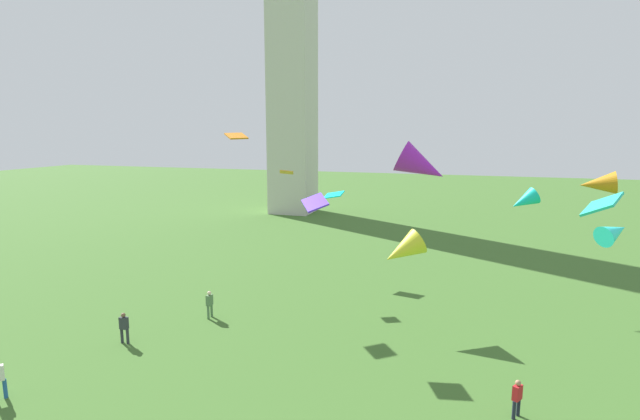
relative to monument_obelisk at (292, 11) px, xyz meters
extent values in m
cube|color=beige|center=(0.00, 0.00, -2.62)|extent=(5.42, 5.42, 47.44)
cylinder|color=#2D3338|center=(6.17, -41.00, -25.94)|extent=(0.15, 0.15, 0.81)
cylinder|color=#2D3338|center=(5.80, -40.99, -25.94)|extent=(0.15, 0.15, 0.81)
cube|color=#2D3338|center=(5.99, -41.00, -25.21)|extent=(0.44, 0.26, 0.64)
sphere|color=brown|center=(5.99, -41.00, -24.78)|extent=(0.24, 0.24, 0.24)
cylinder|color=#235693|center=(4.76, -46.78, -25.93)|extent=(0.16, 0.16, 0.83)
cylinder|color=#51754C|center=(8.48, -36.80, -25.94)|extent=(0.15, 0.15, 0.80)
cylinder|color=#51754C|center=(8.49, -36.44, -25.94)|extent=(0.15, 0.15, 0.80)
cube|color=#51754C|center=(8.49, -36.62, -25.22)|extent=(0.26, 0.44, 0.64)
sphere|color=beige|center=(8.49, -36.62, -24.79)|extent=(0.23, 0.23, 0.23)
cylinder|color=#1E2333|center=(24.99, -41.95, -25.96)|extent=(0.14, 0.14, 0.75)
cylinder|color=#1E2333|center=(25.17, -41.66, -25.96)|extent=(0.14, 0.14, 0.75)
cube|color=red|center=(25.08, -41.81, -25.29)|extent=(0.42, 0.47, 0.60)
sphere|color=#A37556|center=(25.08, -41.81, -24.88)|extent=(0.22, 0.22, 0.22)
cube|color=#24C8AD|center=(27.01, -43.11, -17.60)|extent=(1.44, 1.78, 0.78)
cube|color=orange|center=(10.46, -28.89, -18.17)|extent=(1.15, 0.92, 0.39)
cone|color=#13CCBE|center=(26.38, -27.28, -19.77)|extent=(2.27, 1.83, 1.76)
cone|color=yellow|center=(19.50, -33.93, -21.97)|extent=(3.09, 2.75, 2.39)
cone|color=purple|center=(21.22, -42.76, -16.53)|extent=(2.08, 1.28, 1.81)
cube|color=#06E0E6|center=(12.99, -25.41, -20.14)|extent=(1.54, 1.20, 0.64)
cone|color=#29ECE3|center=(29.48, -35.54, -19.93)|extent=(1.94, 1.86, 1.36)
cone|color=#C37E14|center=(30.96, -25.43, -18.69)|extent=(2.40, 1.73, 1.74)
cube|color=#592EEB|center=(15.04, -36.39, -19.06)|extent=(1.91, 1.98, 0.87)
cube|color=orange|center=(7.93, -31.54, -15.60)|extent=(2.06, 2.09, 0.46)
camera|label=1|loc=(22.84, -60.15, -15.27)|focal=26.42mm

